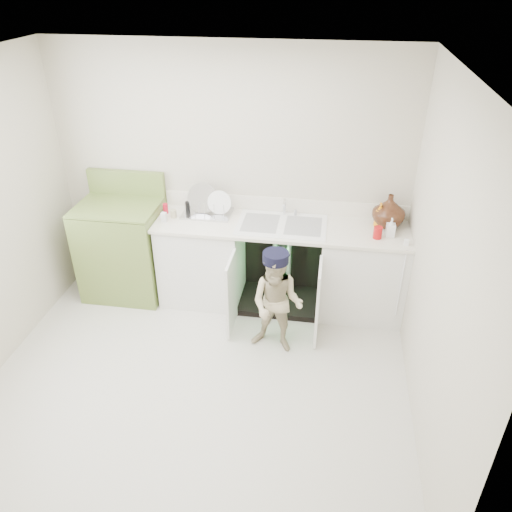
{
  "coord_description": "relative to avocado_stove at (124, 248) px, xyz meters",
  "views": [
    {
      "loc": [
        0.97,
        -3.02,
        3.07
      ],
      "look_at": [
        0.38,
        0.7,
        0.83
      ],
      "focal_mm": 35.0,
      "sensor_mm": 36.0,
      "label": 1
    }
  ],
  "objects": [
    {
      "name": "avocado_stove",
      "position": [
        0.0,
        0.0,
        0.0
      ],
      "size": [
        0.81,
        0.65,
        1.25
      ],
      "color": "olive",
      "rests_on": "ground"
    },
    {
      "name": "room_shell",
      "position": [
        1.08,
        -1.18,
        0.74
      ],
      "size": [
        6.0,
        5.5,
        1.26
      ],
      "color": "#BDB5A2",
      "rests_on": "ground"
    },
    {
      "name": "counter_run",
      "position": [
        1.66,
        0.03,
        -0.04
      ],
      "size": [
        2.44,
        1.02,
        1.22
      ],
      "color": "white",
      "rests_on": "ground"
    },
    {
      "name": "repair_worker",
      "position": [
        1.68,
        -0.69,
        -0.01
      ],
      "size": [
        0.53,
        0.59,
        0.99
      ],
      "rotation": [
        0.0,
        0.0,
        -0.18
      ],
      "color": "beige",
      "rests_on": "ground"
    },
    {
      "name": "ground",
      "position": [
        1.08,
        -1.18,
        -0.51
      ],
      "size": [
        3.5,
        3.5,
        0.0
      ],
      "primitive_type": "plane",
      "color": "#B9B5A3",
      "rests_on": "ground"
    }
  ]
}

